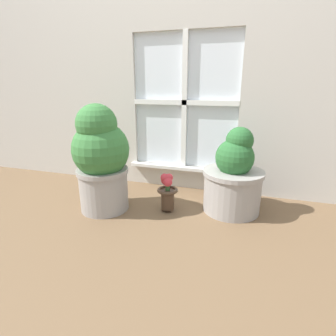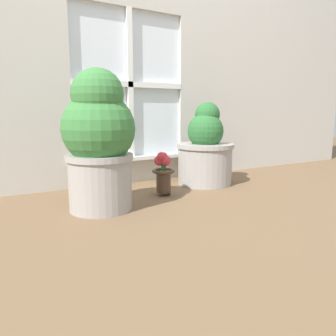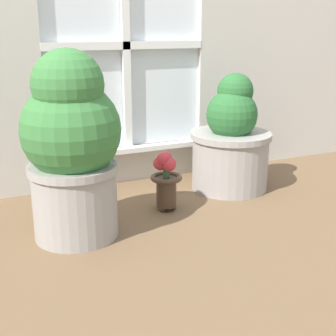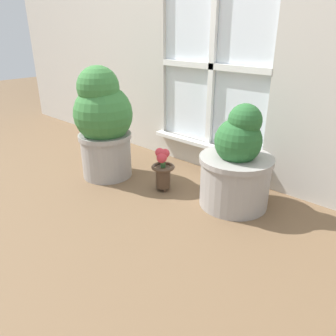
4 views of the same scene
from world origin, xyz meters
name	(u,v)px [view 2 (image 2 of 4)]	position (x,y,z in m)	size (l,w,h in m)	color
ground_plane	(186,206)	(0.00, 0.00, 0.00)	(10.00, 10.00, 0.00)	brown
potted_plant_left	(99,140)	(-0.39, 0.16, 0.34)	(0.35, 0.35, 0.67)	#9E9993
potted_plant_right	(205,151)	(0.39, 0.38, 0.22)	(0.37, 0.37, 0.54)	#9E9993
flower_vase	(163,171)	(0.00, 0.25, 0.14)	(0.13, 0.13, 0.25)	#473323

